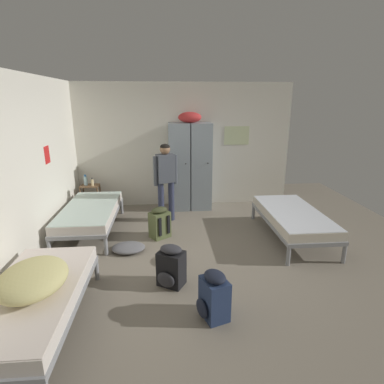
{
  "coord_description": "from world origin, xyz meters",
  "views": [
    {
      "loc": [
        -0.39,
        -4.29,
        2.3
      ],
      "look_at": [
        0.0,
        0.25,
        0.95
      ],
      "focal_mm": 29.06,
      "sensor_mm": 36.0,
      "label": 1
    }
  ],
  "objects": [
    {
      "name": "locker_bank",
      "position": [
        0.12,
        2.24,
        0.97
      ],
      "size": [
        0.9,
        0.55,
        2.07
      ],
      "color": "#8C99A3",
      "rests_on": "ground_plane"
    },
    {
      "name": "bed_left_front",
      "position": [
        -1.76,
        -1.46,
        0.38
      ],
      "size": [
        0.9,
        1.9,
        0.49
      ],
      "color": "gray",
      "rests_on": "ground_plane"
    },
    {
      "name": "person_traveler",
      "position": [
        -0.4,
        1.5,
        0.92
      ],
      "size": [
        0.46,
        0.29,
        1.52
      ],
      "color": "#2D334C",
      "rests_on": "ground_plane"
    },
    {
      "name": "lotion_bottle",
      "position": [
        -1.94,
        2.17,
        0.65
      ],
      "size": [
        0.06,
        0.06,
        0.17
      ],
      "color": "beige",
      "rests_on": "shelf_unit"
    },
    {
      "name": "clothes_pile_denim",
      "position": [
        -0.34,
        -0.14,
        0.04
      ],
      "size": [
        0.42,
        0.39,
        0.09
      ],
      "color": "#42567A",
      "rests_on": "ground_plane"
    },
    {
      "name": "ground_plane",
      "position": [
        0.0,
        0.0,
        0.0
      ],
      "size": [
        8.07,
        8.07,
        0.0
      ],
      "primitive_type": "plane",
      "color": "gray"
    },
    {
      "name": "bedding_heap",
      "position": [
        -1.71,
        -1.49,
        0.63
      ],
      "size": [
        0.65,
        0.8,
        0.27
      ],
      "color": "#D1C67F",
      "rests_on": "bed_left_front"
    },
    {
      "name": "water_bottle",
      "position": [
        -2.09,
        2.23,
        0.67
      ],
      "size": [
        0.08,
        0.08,
        0.23
      ],
      "color": "#B2DBEA",
      "rests_on": "shelf_unit"
    },
    {
      "name": "room_backdrop",
      "position": [
        -1.2,
        1.24,
        1.34
      ],
      "size": [
        4.74,
        5.1,
        2.67
      ],
      "color": "silver",
      "rests_on": "ground_plane"
    },
    {
      "name": "backpack_navy",
      "position": [
        0.09,
        -1.41,
        0.26
      ],
      "size": [
        0.39,
        0.38,
        0.55
      ],
      "color": "navy",
      "rests_on": "ground_plane"
    },
    {
      "name": "clothes_pile_grey",
      "position": [
        -1.01,
        0.24,
        0.06
      ],
      "size": [
        0.52,
        0.42,
        0.12
      ],
      "color": "slate",
      "rests_on": "ground_plane"
    },
    {
      "name": "bed_right",
      "position": [
        1.76,
        0.52,
        0.38
      ],
      "size": [
        0.9,
        1.9,
        0.49
      ],
      "color": "gray",
      "rests_on": "ground_plane"
    },
    {
      "name": "bed_left_rear",
      "position": [
        -1.76,
        1.06,
        0.38
      ],
      "size": [
        0.9,
        1.9,
        0.49
      ],
      "color": "gray",
      "rests_on": "ground_plane"
    },
    {
      "name": "backpack_black",
      "position": [
        -0.36,
        -0.75,
        0.26
      ],
      "size": [
        0.4,
        0.41,
        0.55
      ],
      "color": "black",
      "rests_on": "ground_plane"
    },
    {
      "name": "backpack_olive",
      "position": [
        -0.53,
        0.74,
        0.26
      ],
      "size": [
        0.41,
        0.42,
        0.55
      ],
      "color": "#566038",
      "rests_on": "ground_plane"
    },
    {
      "name": "shelf_unit",
      "position": [
        -2.01,
        2.21,
        0.35
      ],
      "size": [
        0.38,
        0.3,
        0.57
      ],
      "color": "brown",
      "rests_on": "ground_plane"
    }
  ]
}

